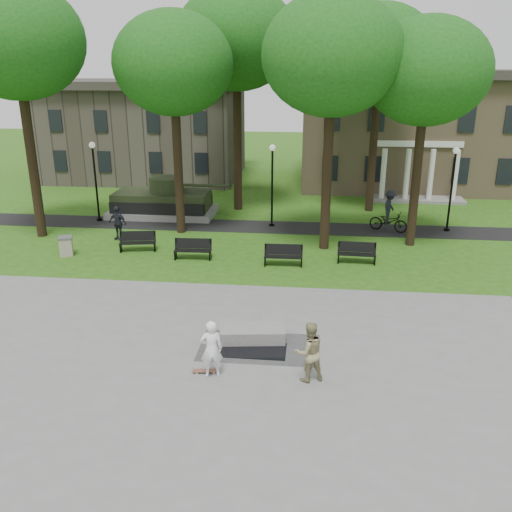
{
  "coord_description": "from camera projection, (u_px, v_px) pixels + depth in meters",
  "views": [
    {
      "loc": [
        2.8,
        -18.25,
        8.91
      ],
      "look_at": [
        0.56,
        2.92,
        1.4
      ],
      "focal_mm": 38.0,
      "sensor_mm": 36.0,
      "label": 1
    }
  ],
  "objects": [
    {
      "name": "ground",
      "position": [
        233.0,
        316.0,
        20.36
      ],
      "size": [
        120.0,
        120.0,
        0.0
      ],
      "primitive_type": "plane",
      "color": "#294D12",
      "rests_on": "ground"
    },
    {
      "name": "plaza",
      "position": [
        208.0,
        391.0,
        15.67
      ],
      "size": [
        22.0,
        16.0,
        0.02
      ],
      "primitive_type": "cube",
      "color": "gray",
      "rests_on": "ground"
    },
    {
      "name": "footpath",
      "position": [
        263.0,
        227.0,
        31.61
      ],
      "size": [
        44.0,
        2.6,
        0.01
      ],
      "primitive_type": "cube",
      "color": "black",
      "rests_on": "ground"
    },
    {
      "name": "building_right",
      "position": [
        407.0,
        127.0,
        42.3
      ],
      "size": [
        17.0,
        12.0,
        8.6
      ],
      "color": "#9E8460",
      "rests_on": "ground"
    },
    {
      "name": "building_left",
      "position": [
        148.0,
        133.0,
        45.11
      ],
      "size": [
        15.0,
        10.0,
        7.2
      ],
      "primitive_type": "cube",
      "color": "#4C443D",
      "rests_on": "ground"
    },
    {
      "name": "tree_0",
      "position": [
        16.0,
        41.0,
        26.65
      ],
      "size": [
        6.8,
        6.8,
        12.97
      ],
      "color": "black",
      "rests_on": "ground"
    },
    {
      "name": "tree_1",
      "position": [
        173.0,
        64.0,
        27.67
      ],
      "size": [
        6.2,
        6.2,
        11.63
      ],
      "color": "black",
      "rests_on": "ground"
    },
    {
      "name": "tree_2",
      "position": [
        332.0,
        56.0,
        24.88
      ],
      "size": [
        6.6,
        6.6,
        12.16
      ],
      "color": "black",
      "rests_on": "ground"
    },
    {
      "name": "tree_3",
      "position": [
        427.0,
        72.0,
        25.61
      ],
      "size": [
        6.0,
        6.0,
        11.19
      ],
      "color": "black",
      "rests_on": "ground"
    },
    {
      "name": "tree_4",
      "position": [
        236.0,
        39.0,
        32.11
      ],
      "size": [
        7.2,
        7.2,
        13.5
      ],
      "color": "black",
      "rests_on": "ground"
    },
    {
      "name": "tree_5",
      "position": [
        380.0,
        52.0,
        31.97
      ],
      "size": [
        6.4,
        6.4,
        12.44
      ],
      "color": "black",
      "rests_on": "ground"
    },
    {
      "name": "lamp_left",
      "position": [
        95.0,
        175.0,
        31.96
      ],
      "size": [
        0.36,
        0.36,
        4.73
      ],
      "color": "black",
      "rests_on": "ground"
    },
    {
      "name": "lamp_mid",
      "position": [
        272.0,
        179.0,
        30.92
      ],
      "size": [
        0.36,
        0.36,
        4.73
      ],
      "color": "black",
      "rests_on": "ground"
    },
    {
      "name": "lamp_right",
      "position": [
        452.0,
        183.0,
        29.92
      ],
      "size": [
        0.36,
        0.36,
        4.73
      ],
      "color": "black",
      "rests_on": "ground"
    },
    {
      "name": "tank_monument",
      "position": [
        163.0,
        202.0,
        33.84
      ],
      "size": [
        7.45,
        3.4,
        2.4
      ],
      "color": "gray",
      "rests_on": "ground"
    },
    {
      "name": "puddle",
      "position": [
        253.0,
        350.0,
        17.89
      ],
      "size": [
        2.2,
        1.2,
        0.0
      ],
      "primitive_type": "cube",
      "color": "black",
      "rests_on": "plaza"
    },
    {
      "name": "concrete_block",
      "position": [
        252.0,
        334.0,
        18.52
      ],
      "size": [
        2.31,
        1.27,
        0.45
      ],
      "primitive_type": "cube",
      "rotation": [
        0.0,
        0.0,
        0.13
      ],
      "color": "gray",
      "rests_on": "plaza"
    },
    {
      "name": "skateboard",
      "position": [
        205.0,
        371.0,
        16.58
      ],
      "size": [
        0.8,
        0.3,
        0.07
      ],
      "primitive_type": "cube",
      "rotation": [
        0.0,
        0.0,
        0.14
      ],
      "color": "brown",
      "rests_on": "plaza"
    },
    {
      "name": "skateboarder",
      "position": [
        211.0,
        349.0,
        16.1
      ],
      "size": [
        0.76,
        0.6,
        1.84
      ],
      "primitive_type": "imported",
      "rotation": [
        0.0,
        0.0,
        3.4
      ],
      "color": "white",
      "rests_on": "plaza"
    },
    {
      "name": "friend_watching",
      "position": [
        309.0,
        352.0,
        15.91
      ],
      "size": [
        1.11,
        1.0,
        1.87
      ],
      "primitive_type": "imported",
      "rotation": [
        0.0,
        0.0,
        3.53
      ],
      "color": "#968C60",
      "rests_on": "plaza"
    },
    {
      "name": "pedestrian_walker",
      "position": [
        118.0,
        223.0,
        29.07
      ],
      "size": [
        1.16,
        0.75,
        1.83
      ],
      "primitive_type": "imported",
      "rotation": [
        0.0,
        0.0,
        -0.31
      ],
      "color": "#21212C",
      "rests_on": "ground"
    },
    {
      "name": "cyclist",
      "position": [
        389.0,
        215.0,
        30.51
      ],
      "size": [
        2.3,
        1.56,
        2.35
      ],
      "rotation": [
        0.0,
        0.0,
        1.16
      ],
      "color": "black",
      "rests_on": "ground"
    },
    {
      "name": "park_bench_0",
      "position": [
        138.0,
        241.0,
        27.38
      ],
      "size": [
        1.85,
        0.84,
        1.0
      ],
      "rotation": [
        0.0,
        0.0,
        0.18
      ],
      "color": "black",
      "rests_on": "ground"
    },
    {
      "name": "park_bench_1",
      "position": [
        193.0,
        249.0,
        26.23
      ],
      "size": [
        1.82,
        0.59,
        1.0
      ],
      "rotation": [
        0.0,
        0.0,
        0.04
      ],
      "color": "black",
      "rests_on": "ground"
    },
    {
      "name": "park_bench_2",
      "position": [
        283.0,
        255.0,
        25.39
      ],
      "size": [
        1.81,
        0.55,
        1.0
      ],
      "rotation": [
        0.0,
        0.0,
        0.02
      ],
      "color": "black",
      "rests_on": "ground"
    },
    {
      "name": "park_bench_3",
      "position": [
        357.0,
        252.0,
        25.71
      ],
      "size": [
        1.82,
        0.59,
        1.0
      ],
      "rotation": [
        0.0,
        0.0,
        -0.04
      ],
      "color": "black",
      "rests_on": "ground"
    },
    {
      "name": "trash_bin",
      "position": [
        66.0,
        246.0,
        26.73
      ],
      "size": [
        0.85,
        0.85,
        0.96
      ],
      "rotation": [
        0.0,
        0.0,
        0.35
      ],
      "color": "#A29485",
      "rests_on": "ground"
    }
  ]
}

